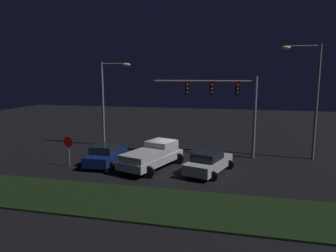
# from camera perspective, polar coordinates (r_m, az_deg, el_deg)

# --- Properties ---
(ground_plane) EXTENTS (80.00, 80.00, 0.00)m
(ground_plane) POSITION_cam_1_polar(r_m,az_deg,el_deg) (23.52, 0.89, -6.89)
(ground_plane) COLOR black
(grass_median) EXTENTS (26.26, 4.35, 0.10)m
(grass_median) POSITION_cam_1_polar(r_m,az_deg,el_deg) (16.51, -4.92, -13.92)
(grass_median) COLOR black
(grass_median) RESTS_ON ground_plane
(pickup_truck) EXTENTS (4.00, 5.76, 1.80)m
(pickup_truck) POSITION_cam_1_polar(r_m,az_deg,el_deg) (22.22, -2.67, -5.20)
(pickup_truck) COLOR #B7B7BC
(pickup_truck) RESTS_ON ground_plane
(car_sedan) EXTENTS (2.58, 4.46, 1.51)m
(car_sedan) POSITION_cam_1_polar(r_m,az_deg,el_deg) (23.59, -11.38, -5.17)
(car_sedan) COLOR navy
(car_sedan) RESTS_ON ground_plane
(car_sedan_far) EXTENTS (3.32, 4.74, 1.51)m
(car_sedan_far) POSITION_cam_1_polar(r_m,az_deg,el_deg) (21.28, 7.45, -6.64)
(car_sedan_far) COLOR #B7B7BC
(car_sedan_far) RESTS_ON ground_plane
(traffic_signal_gantry) EXTENTS (8.32, 0.56, 6.50)m
(traffic_signal_gantry) POSITION_cam_1_polar(r_m,az_deg,el_deg) (25.20, 10.23, 5.37)
(traffic_signal_gantry) COLOR slate
(traffic_signal_gantry) RESTS_ON ground_plane
(street_lamp_left) EXTENTS (2.88, 0.44, 7.76)m
(street_lamp_left) POSITION_cam_1_polar(r_m,az_deg,el_deg) (29.27, -10.87, 5.96)
(street_lamp_left) COLOR slate
(street_lamp_left) RESTS_ON ground_plane
(street_lamp_right) EXTENTS (2.92, 0.44, 8.91)m
(street_lamp_right) POSITION_cam_1_polar(r_m,az_deg,el_deg) (26.32, 24.66, 6.31)
(street_lamp_right) COLOR slate
(street_lamp_right) RESTS_ON ground_plane
(stop_sign) EXTENTS (0.76, 0.08, 2.23)m
(stop_sign) POSITION_cam_1_polar(r_m,az_deg,el_deg) (23.46, -17.83, -3.45)
(stop_sign) COLOR slate
(stop_sign) RESTS_ON ground_plane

